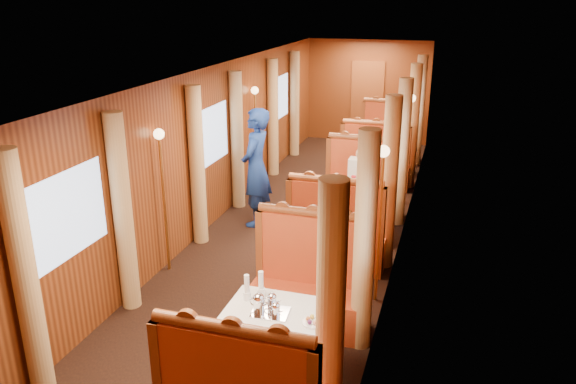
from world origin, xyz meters
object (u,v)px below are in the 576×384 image
at_px(tea_tray, 270,312).
at_px(table_far, 382,155).
at_px(fruit_plate, 314,321).
at_px(teapot_left, 259,305).
at_px(banquette_mid_fwd, 337,238).
at_px(rose_vase_mid, 353,180).
at_px(passenger, 361,176).
at_px(teapot_right, 276,312).
at_px(banquette_far_aft, 388,141).
at_px(rose_vase_far, 384,129).
at_px(banquette_mid_aft, 362,190).
at_px(teapot_back, 272,303).
at_px(table_mid, 351,214).
at_px(banquette_far_fwd, 375,166).
at_px(table_near, 281,345).
at_px(steward, 256,168).
at_px(banquette_near_aft, 309,290).

bearing_deg(tea_tray, table_far, 89.30).
bearing_deg(fruit_plate, teapot_left, 175.88).
xyz_separation_m(banquette_mid_fwd, rose_vase_mid, (0.02, 1.02, 0.50)).
bearing_deg(passenger, fruit_plate, -85.60).
bearing_deg(teapot_right, banquette_mid_fwd, 108.09).
bearing_deg(teapot_left, banquette_far_aft, 98.68).
distance_m(banquette_far_aft, tea_tray, 8.09).
bearing_deg(rose_vase_mid, tea_tray, -91.75).
xyz_separation_m(banquette_far_aft, rose_vase_far, (0.01, -1.04, 0.50)).
distance_m(banquette_far_aft, fruit_plate, 8.14).
distance_m(banquette_mid_aft, teapot_right, 4.64).
height_order(banquette_mid_fwd, banquette_mid_aft, same).
bearing_deg(tea_tray, teapot_back, 97.18).
distance_m(table_mid, banquette_far_fwd, 2.49).
bearing_deg(teapot_right, table_near, 98.98).
bearing_deg(table_mid, teapot_right, -90.30).
bearing_deg(table_near, banquette_mid_fwd, 90.00).
height_order(banquette_mid_aft, steward, steward).
relative_size(table_mid, table_far, 1.00).
distance_m(banquette_far_fwd, teapot_right, 6.11).
distance_m(teapot_right, rose_vase_far, 7.09).
distance_m(teapot_right, passenger, 4.41).
height_order(banquette_far_fwd, tea_tray, banquette_far_fwd).
relative_size(banquette_far_fwd, steward, 0.71).
relative_size(table_mid, banquette_mid_aft, 0.78).
distance_m(table_mid, rose_vase_far, 3.52).
height_order(table_mid, steward, steward).
relative_size(banquette_mid_fwd, passenger, 1.76).
bearing_deg(teapot_back, table_far, 86.91).
height_order(table_mid, teapot_left, teapot_left).
bearing_deg(rose_vase_mid, rose_vase_far, 90.21).
relative_size(banquette_far_aft, steward, 0.71).
relative_size(banquette_near_aft, banquette_far_fwd, 1.00).
bearing_deg(tea_tray, banquette_mid_fwd, 88.05).
distance_m(table_near, fruit_plate, 0.53).
relative_size(table_far, rose_vase_mid, 2.92).
height_order(table_mid, teapot_right, teapot_right).
xyz_separation_m(table_mid, table_far, (0.00, 3.50, 0.00)).
xyz_separation_m(rose_vase_mid, passenger, (-0.02, 0.79, -0.19)).
distance_m(table_near, banquette_far_fwd, 5.99).
xyz_separation_m(banquette_far_fwd, tea_tray, (-0.09, -6.05, 0.33)).
height_order(tea_tray, teapot_left, teapot_left).
bearing_deg(steward, table_mid, 85.99).
relative_size(teapot_right, rose_vase_mid, 0.38).
height_order(table_mid, fruit_plate, fruit_plate).
bearing_deg(teapot_left, tea_tray, 14.06).
height_order(table_mid, banquette_far_aft, banquette_far_aft).
bearing_deg(steward, rose_vase_far, 155.35).
bearing_deg(table_far, passenger, -90.00).
height_order(table_far, steward, steward).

